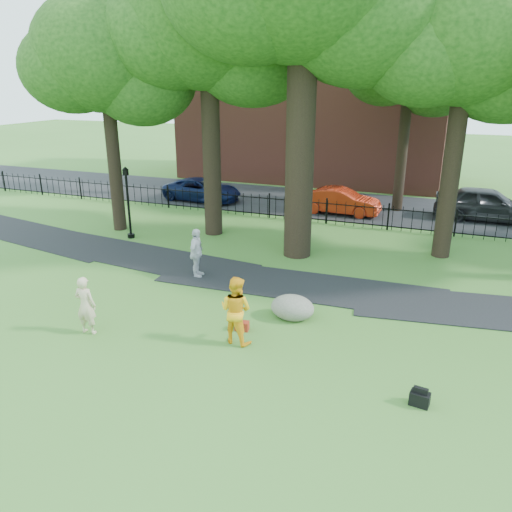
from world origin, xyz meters
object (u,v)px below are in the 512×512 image
at_px(man, 236,310).
at_px(lamppost, 128,204).
at_px(red_sedan, 340,201).
at_px(woman, 86,305).
at_px(boulder, 293,306).

xyz_separation_m(man, lamppost, (-8.22, 7.00, 0.63)).
relative_size(man, red_sedan, 0.46).
xyz_separation_m(woman, red_sedan, (3.87, 15.69, -0.17)).
bearing_deg(woman, lamppost, -67.09).
distance_m(woman, red_sedan, 16.16).
height_order(man, boulder, man).
xyz_separation_m(woman, boulder, (5.14, 3.00, -0.47)).
relative_size(man, lamppost, 0.59).
bearing_deg(lamppost, woman, -73.69).
xyz_separation_m(man, red_sedan, (-0.25, 14.63, -0.27)).
height_order(woman, red_sedan, woman).
relative_size(man, boulder, 1.44).
relative_size(boulder, red_sedan, 0.32).
bearing_deg(lamppost, red_sedan, 33.15).
relative_size(boulder, lamppost, 0.41).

